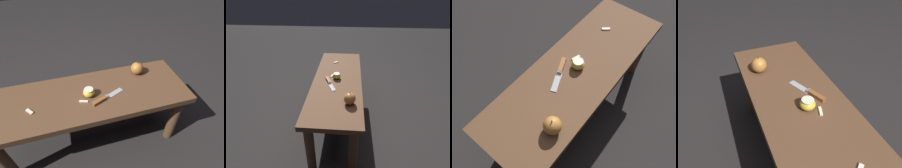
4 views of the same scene
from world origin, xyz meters
TOP-DOWN VIEW (x-y plane):
  - ground_plane at (0.00, 0.00)m, footprint 8.00×8.00m
  - wooden_bench at (0.00, 0.00)m, footprint 1.24×0.43m
  - knife at (0.07, -0.07)m, footprint 0.21×0.11m
  - apple_whole at (0.36, 0.12)m, footprint 0.09×0.09m
  - apple_cut at (-0.01, -0.01)m, footprint 0.07×0.07m
  - apple_slice_near_knife at (-0.35, -0.05)m, footprint 0.05×0.05m
  - apple_slice_center at (-0.05, -0.05)m, footprint 0.05×0.03m

SIDE VIEW (x-z plane):
  - ground_plane at x=0.00m, z-range 0.00..0.00m
  - wooden_bench at x=0.00m, z-range 0.15..0.63m
  - apple_slice_center at x=-0.05m, z-range 0.47..0.48m
  - apple_slice_near_knife at x=-0.35m, z-range 0.47..0.48m
  - knife at x=0.07m, z-range 0.47..0.49m
  - apple_cut at x=-0.01m, z-range 0.47..0.53m
  - apple_whole at x=0.36m, z-range 0.47..0.57m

